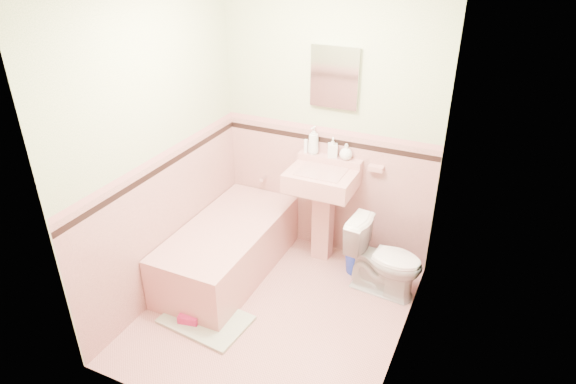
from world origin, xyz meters
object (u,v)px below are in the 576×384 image
at_px(soap_bottle_mid, 333,147).
at_px(bucket, 357,260).
at_px(medicine_cabinet, 335,77).
at_px(shoe, 188,319).
at_px(soap_bottle_right, 346,152).
at_px(toilet, 385,259).
at_px(sink, 321,216).
at_px(soap_bottle_left, 314,140).
at_px(bathtub, 229,250).

distance_m(soap_bottle_mid, bucket, 1.05).
bearing_deg(medicine_cabinet, shoe, -112.09).
bearing_deg(soap_bottle_right, toilet, -36.87).
bearing_deg(sink, shoe, -115.27).
relative_size(soap_bottle_mid, shoe, 1.14).
bearing_deg(shoe, soap_bottle_right, 50.58).
relative_size(medicine_cabinet, toilet, 0.78).
xyz_separation_m(soap_bottle_right, bucket, (0.24, -0.22, -0.95)).
bearing_deg(soap_bottle_mid, soap_bottle_left, 180.00).
bearing_deg(toilet, medicine_cabinet, 62.63).
bearing_deg(bathtub, bucket, 24.62).
xyz_separation_m(sink, bucket, (0.38, -0.04, -0.34)).
bearing_deg(sink, bathtub, -142.07).
distance_m(soap_bottle_left, soap_bottle_right, 0.31).
bearing_deg(soap_bottle_mid, bucket, -31.46).
xyz_separation_m(soap_bottle_mid, soap_bottle_right, (0.13, 0.00, -0.02)).
height_order(medicine_cabinet, shoe, medicine_cabinet).
xyz_separation_m(bathtub, bucket, (1.06, 0.49, -0.11)).
xyz_separation_m(bathtub, shoe, (0.07, -0.76, -0.17)).
xyz_separation_m(medicine_cabinet, soap_bottle_left, (-0.16, -0.03, -0.58)).
relative_size(soap_bottle_left, soap_bottle_mid, 1.39).
xyz_separation_m(medicine_cabinet, shoe, (-0.61, -1.50, -1.64)).
xyz_separation_m(soap_bottle_left, shoe, (-0.44, -1.47, -1.06)).
relative_size(soap_bottle_mid, soap_bottle_right, 1.25).
bearing_deg(bucket, soap_bottle_mid, 148.54).
relative_size(bathtub, soap_bottle_mid, 8.19).
bearing_deg(sink, soap_bottle_left, 132.41).
bearing_deg(medicine_cabinet, soap_bottle_mid, -57.38).
bearing_deg(soap_bottle_right, medicine_cabinet, 168.35).
xyz_separation_m(medicine_cabinet, soap_bottle_right, (0.15, -0.03, -0.64)).
height_order(soap_bottle_right, toilet, soap_bottle_right).
height_order(bathtub, sink, sink).
relative_size(toilet, bucket, 2.75).
distance_m(soap_bottle_mid, soap_bottle_right, 0.13).
bearing_deg(medicine_cabinet, bathtub, -132.58).
bearing_deg(medicine_cabinet, bucket, -33.41).
distance_m(sink, medicine_cabinet, 1.25).
relative_size(bathtub, soap_bottle_left, 5.88).
bearing_deg(soap_bottle_mid, soap_bottle_right, 0.00).
height_order(sink, soap_bottle_mid, soap_bottle_mid).
bearing_deg(bucket, sink, 173.64).
distance_m(bathtub, sink, 0.89).
height_order(sink, soap_bottle_right, soap_bottle_right).
distance_m(bathtub, soap_bottle_right, 1.38).
height_order(sink, medicine_cabinet, medicine_cabinet).
height_order(bathtub, shoe, bathtub).
bearing_deg(bathtub, soap_bottle_left, 54.01).
relative_size(toilet, shoe, 4.08).
distance_m(toilet, shoe, 1.69).
height_order(soap_bottle_left, toilet, soap_bottle_left).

